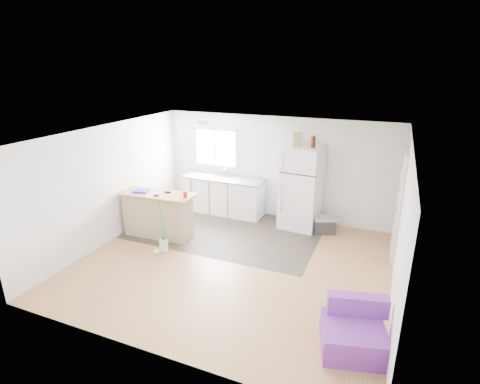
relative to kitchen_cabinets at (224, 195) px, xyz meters
name	(u,v)px	position (x,y,z in m)	size (l,w,h in m)	color
room	(233,203)	(1.22, -2.18, 0.74)	(5.51, 5.01, 2.41)	#A46B44
vinyl_zone	(226,230)	(0.49, -0.93, -0.46)	(4.05, 2.50, 0.00)	#2D2622
window	(216,148)	(-0.33, 0.30, 1.09)	(1.18, 0.06, 0.98)	white
interior_door	(399,205)	(3.94, -0.64, 0.56)	(0.11, 0.92, 2.10)	white
ceiling_fixture	(203,123)	(0.02, -0.98, 1.90)	(0.30, 0.30, 0.07)	white
kitchen_cabinets	(224,195)	(0.00, 0.00, 0.00)	(2.04, 0.67, 1.18)	white
peninsula	(158,214)	(-0.74, -1.70, 0.02)	(1.59, 0.68, 0.96)	tan
refrigerator	(301,188)	(1.94, -0.09, 0.46)	(0.88, 0.84, 1.85)	white
cooler	(324,224)	(2.52, -0.20, -0.27)	(0.57, 0.48, 0.37)	#29292C
purple_seat	(353,333)	(3.52, -3.59, -0.23)	(0.94, 0.92, 0.65)	purple
cleaner_jug	(164,245)	(-0.23, -2.30, -0.33)	(0.14, 0.10, 0.30)	white
mop	(158,243)	(-0.26, -2.43, -0.23)	(0.24, 0.33, 1.20)	green
red_cup	(185,194)	(-0.06, -1.68, 0.55)	(0.08, 0.08, 0.12)	#B8170B
blue_tray	(141,191)	(-1.10, -1.74, 0.51)	(0.30, 0.22, 0.04)	#162ED0
tool_a	(168,192)	(-0.55, -1.58, 0.51)	(0.14, 0.05, 0.03)	black
tool_b	(156,195)	(-0.65, -1.84, 0.51)	(0.10, 0.04, 0.03)	black
cardboard_box	(297,139)	(1.80, -0.11, 1.54)	(0.20, 0.10, 0.30)	tan
bottle_left	(313,142)	(2.14, -0.15, 1.51)	(0.07, 0.07, 0.25)	#3C1D0B
bottle_right	(314,142)	(2.16, -0.11, 1.51)	(0.07, 0.07, 0.25)	#3C1D0B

